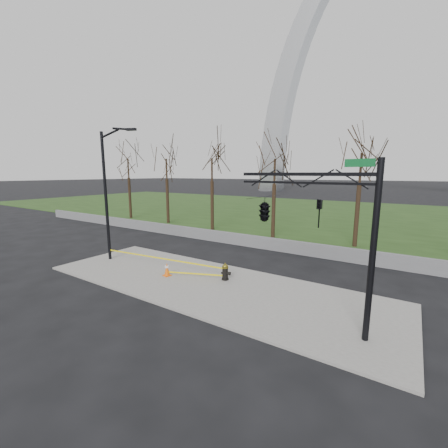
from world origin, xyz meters
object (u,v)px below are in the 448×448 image
Objects in this scene: traffic_signal_mast at (282,210)px; street_light at (108,187)px; fire_hydrant at (225,272)px; traffic_cone at (167,269)px.

street_light is at bearing -177.31° from traffic_signal_mast.
street_light is 11.70m from traffic_signal_mast.
traffic_signal_mast is (3.63, -1.67, 3.63)m from fire_hydrant.
traffic_signal_mast is at bearing -4.02° from traffic_cone.
street_light reaches higher than traffic_cone.
traffic_cone is at bearing -164.59° from fire_hydrant.
street_light is (-5.08, 0.34, 4.24)m from traffic_cone.
traffic_cone is 6.63m from street_light.
traffic_cone is (-2.95, -1.21, -0.06)m from fire_hydrant.
traffic_cone is 0.12× the size of traffic_signal_mast.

